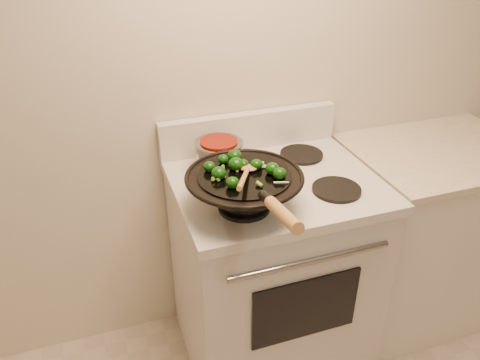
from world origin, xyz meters
name	(u,v)px	position (x,y,z in m)	size (l,w,h in m)	color
stove	(271,269)	(-0.23, 1.17, 0.47)	(0.78, 0.67, 1.08)	silver
counter_unit	(424,232)	(0.59, 1.20, 0.46)	(0.80, 0.62, 0.91)	white
wok	(245,189)	(-0.41, 1.01, 1.00)	(0.40, 0.67, 0.24)	black
stirfry	(241,167)	(-0.41, 1.04, 1.07)	(0.25, 0.23, 0.05)	#0C3808
wooden_spoon	(246,173)	(-0.41, 0.98, 1.08)	(0.15, 0.27, 0.08)	#A77841
saucepan	(219,154)	(-0.41, 1.32, 0.99)	(0.19, 0.30, 0.11)	gray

